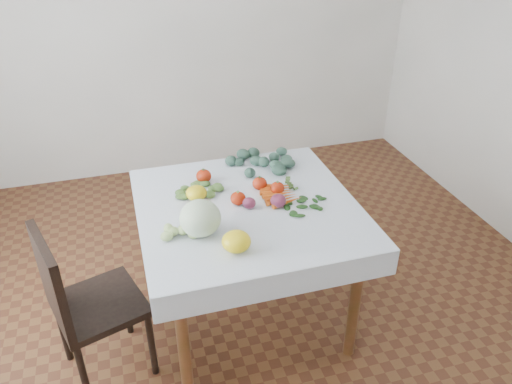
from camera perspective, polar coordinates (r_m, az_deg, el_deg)
The scene contains 19 objects.
ground at distance 3.06m, azimuth -0.83°, elevation -13.57°, with size 4.00×4.00×0.00m, color brown.
back_wall at distance 4.23m, azimuth -8.81°, elevation 19.65°, with size 4.00×0.04×2.70m, color white.
table at distance 2.65m, azimuth -0.93°, elevation -3.41°, with size 1.00×1.00×0.75m.
tablecloth at distance 2.59m, azimuth -0.95°, elevation -1.60°, with size 1.12×1.12×0.01m, color white.
chair at distance 2.54m, azimuth -19.49°, elevation -11.51°, with size 0.50×0.50×0.89m.
cabbage at distance 2.35m, azimuth -6.39°, elevation -2.99°, with size 0.20×0.20×0.18m, color silver.
tomato_a at distance 2.80m, azimuth -6.00°, elevation 1.83°, with size 0.09×0.09×0.08m, color #AA240B.
tomato_b at distance 2.59m, azimuth -2.07°, elevation -0.73°, with size 0.08×0.08×0.07m, color #AA240B.
tomato_c at distance 2.68m, azimuth 2.46°, elevation 0.47°, with size 0.08×0.08×0.07m, color #AA240B.
tomato_d at distance 2.72m, azimuth 0.42°, elevation 0.97°, with size 0.08×0.08×0.07m, color #AA240B.
heirloom_back at distance 2.64m, azimuth -6.84°, elevation -0.12°, with size 0.11×0.11×0.08m, color yellow.
heirloom_front at distance 2.26m, azimuth -2.26°, elevation -5.66°, with size 0.13×0.13×0.09m, color yellow.
onion_a at distance 2.56m, azimuth -0.79°, elevation -1.27°, with size 0.07×0.07×0.06m, color #5B1A30.
onion_b at distance 2.57m, azimuth 2.56°, elevation -0.99°, with size 0.08×0.08×0.07m, color #5B1A30.
tomatillo_cluster at distance 2.38m, azimuth -8.62°, elevation -4.62°, with size 0.15×0.12×0.05m.
carrot_bunch at distance 2.67m, azimuth 2.77°, elevation -0.23°, with size 0.19×0.25×0.03m.
kale_bunch at distance 2.97m, azimuth 0.44°, elevation 3.47°, with size 0.39×0.30×0.05m.
basil_bunch at distance 2.59m, azimuth 5.80°, elevation -1.66°, with size 0.23×0.19×0.01m.
dill_bunch at distance 2.73m, azimuth -6.51°, elevation 0.32°, with size 0.24×0.19×0.02m.
Camera 1 is at (-0.58, -2.11, 2.14)m, focal length 35.00 mm.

